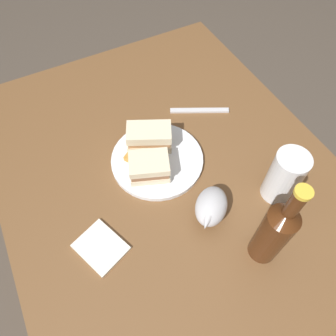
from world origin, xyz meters
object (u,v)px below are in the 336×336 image
(sandwich_half_right, at_px, (149,167))
(sandwich_half_left, at_px, (149,137))
(plate, at_px, (157,160))
(napkin, at_px, (101,247))
(gravy_boat, at_px, (211,207))
(pint_glass, at_px, (283,179))
(cider_bottle, at_px, (275,232))
(fork, at_px, (199,110))

(sandwich_half_right, bearing_deg, sandwich_half_left, 154.09)
(plate, relative_size, napkin, 2.28)
(plate, height_order, gravy_boat, gravy_boat)
(sandwich_half_left, bearing_deg, pint_glass, 38.68)
(sandwich_half_right, xyz_separation_m, pint_glass, (0.20, 0.27, 0.02))
(sandwich_half_right, height_order, pint_glass, pint_glass)
(plate, distance_m, pint_glass, 0.33)
(plate, bearing_deg, napkin, -54.83)
(napkin, bearing_deg, cider_bottle, 61.52)
(plate, bearing_deg, sandwich_half_left, 176.85)
(pint_glass, relative_size, gravy_boat, 1.17)
(sandwich_half_left, bearing_deg, fork, 105.75)
(plate, height_order, cider_bottle, cider_bottle)
(sandwich_half_left, distance_m, sandwich_half_right, 0.10)
(plate, bearing_deg, cider_bottle, 16.79)
(pint_glass, height_order, gravy_boat, pint_glass)
(sandwich_half_right, bearing_deg, napkin, -56.25)
(cider_bottle, bearing_deg, fork, 167.71)
(pint_glass, distance_m, cider_bottle, 0.17)
(pint_glass, relative_size, fork, 0.84)
(pint_glass, height_order, cider_bottle, cider_bottle)
(cider_bottle, bearing_deg, sandwich_half_left, -165.73)
(pint_glass, xyz_separation_m, napkin, (-0.07, -0.45, -0.06))
(sandwich_half_left, bearing_deg, gravy_boat, 8.60)
(plate, relative_size, sandwich_half_right, 2.06)
(sandwich_half_left, bearing_deg, sandwich_half_right, -25.91)
(cider_bottle, distance_m, fork, 0.47)
(plate, height_order, sandwich_half_right, sandwich_half_right)
(napkin, xyz_separation_m, fork, (-0.27, 0.42, -0.00))
(plate, bearing_deg, pint_glass, 44.81)
(plate, distance_m, napkin, 0.28)
(sandwich_half_right, distance_m, pint_glass, 0.33)
(napkin, bearing_deg, gravy_boat, 80.48)
(gravy_boat, relative_size, napkin, 1.17)
(plate, xyz_separation_m, fork, (-0.11, 0.20, -0.00))
(sandwich_half_right, height_order, napkin, sandwich_half_right)
(sandwich_half_left, height_order, sandwich_half_right, sandwich_half_left)
(gravy_boat, bearing_deg, fork, 153.23)
(plate, height_order, sandwich_half_left, sandwich_half_left)
(gravy_boat, bearing_deg, plate, -168.50)
(fork, bearing_deg, sandwich_half_left, 42.74)
(plate, relative_size, gravy_boat, 1.95)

